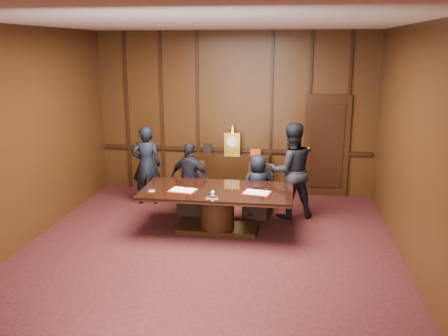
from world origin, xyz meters
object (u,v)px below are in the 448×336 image
signatory_left (190,179)px  witness_left (146,165)px  conference_table (217,203)px  signatory_right (258,186)px  witness_right (291,171)px  sideboard (232,173)px

signatory_left → witness_left: bearing=-12.8°
conference_table → signatory_right: size_ratio=2.15×
conference_table → witness_left: witness_left is taller
witness_left → witness_right: witness_right is taller
sideboard → signatory_right: bearing=-64.2°
signatory_right → witness_left: size_ratio=0.75×
witness_left → signatory_right: bearing=154.8°
signatory_right → witness_left: bearing=-27.9°
witness_left → witness_right: bearing=159.2°
signatory_right → witness_right: (0.60, 0.10, 0.30)m
witness_left → sideboard: bearing=-165.8°
signatory_left → witness_right: 1.92m
sideboard → witness_left: witness_left is taller
witness_left → witness_right: (2.93, -0.41, 0.10)m
signatory_right → signatory_left: bearing=-15.6°
sideboard → signatory_right: 1.52m
signatory_left → sideboard: bearing=-101.7°
sideboard → witness_right: size_ratio=0.88×
signatory_left → witness_right: size_ratio=0.77×
conference_table → signatory_left: (-0.65, 0.80, 0.19)m
witness_right → signatory_right: bearing=-11.4°
sideboard → signatory_left: sideboard is taller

